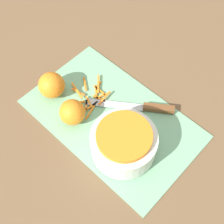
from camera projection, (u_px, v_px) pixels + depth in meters
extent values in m
plane|color=brown|center=(112.00, 119.00, 0.87)|extent=(4.00, 4.00, 0.00)
cube|color=#75AD84|center=(112.00, 118.00, 0.87)|extent=(0.48, 0.29, 0.01)
cylinder|color=silver|center=(124.00, 144.00, 0.79)|extent=(0.17, 0.17, 0.07)
cylinder|color=orange|center=(124.00, 136.00, 0.75)|extent=(0.14, 0.14, 0.02)
cube|color=brown|center=(159.00, 108.00, 0.87)|extent=(0.08, 0.07, 0.02)
cube|color=#B2B2B7|center=(114.00, 105.00, 0.89)|extent=(0.15, 0.12, 0.00)
sphere|color=orange|center=(52.00, 85.00, 0.88)|extent=(0.08, 0.08, 0.08)
sphere|color=orange|center=(72.00, 112.00, 0.84)|extent=(0.07, 0.07, 0.07)
cube|color=orange|center=(85.00, 84.00, 0.93)|extent=(0.04, 0.03, 0.00)
cube|color=orange|center=(78.00, 92.00, 0.91)|extent=(0.05, 0.01, 0.00)
cube|color=orange|center=(101.00, 96.00, 0.90)|extent=(0.02, 0.04, 0.00)
cube|color=orange|center=(91.00, 106.00, 0.89)|extent=(0.01, 0.05, 0.00)
cube|color=orange|center=(104.00, 98.00, 0.89)|extent=(0.01, 0.06, 0.00)
cube|color=orange|center=(89.00, 102.00, 0.89)|extent=(0.04, 0.02, 0.00)
cube|color=orange|center=(98.00, 84.00, 0.92)|extent=(0.05, 0.05, 0.00)
cube|color=orange|center=(98.00, 86.00, 0.92)|extent=(0.02, 0.03, 0.00)
cube|color=orange|center=(99.00, 90.00, 0.91)|extent=(0.05, 0.01, 0.00)
cube|color=orange|center=(86.00, 105.00, 0.89)|extent=(0.03, 0.03, 0.00)
cube|color=orange|center=(99.00, 99.00, 0.90)|extent=(0.04, 0.01, 0.00)
cube|color=orange|center=(91.00, 112.00, 0.88)|extent=(0.02, 0.05, 0.00)
cube|color=orange|center=(78.00, 102.00, 0.89)|extent=(0.03, 0.03, 0.00)
cube|color=orange|center=(96.00, 91.00, 0.91)|extent=(0.03, 0.03, 0.00)
cube|color=orange|center=(77.00, 90.00, 0.91)|extent=(0.06, 0.02, 0.00)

